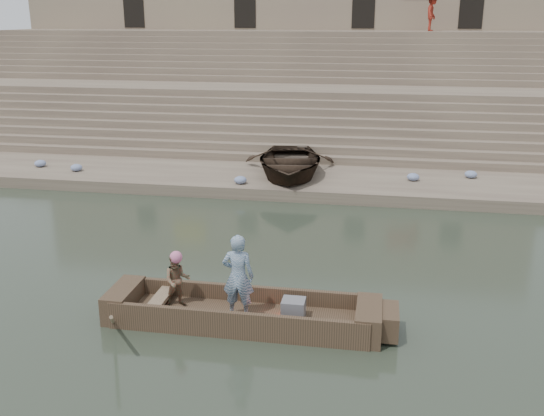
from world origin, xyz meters
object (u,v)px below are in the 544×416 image
(standing_man, at_px, (238,276))
(main_rowboat, at_px, (242,319))
(television, at_px, (293,309))
(pedestrian, at_px, (432,13))
(rowing_man, at_px, (177,280))
(beached_rowboat, at_px, (289,162))

(standing_man, bearing_deg, main_rowboat, -112.55)
(main_rowboat, xyz_separation_m, television, (1.04, -0.00, 0.31))
(standing_man, distance_m, pedestrian, 26.13)
(standing_man, bearing_deg, pedestrian, -101.77)
(main_rowboat, bearing_deg, pedestrian, 78.62)
(main_rowboat, bearing_deg, standing_man, -112.21)
(standing_man, xyz_separation_m, rowing_man, (-1.35, 0.24, -0.30))
(beached_rowboat, relative_size, pedestrian, 2.53)
(standing_man, height_order, beached_rowboat, standing_man)
(pedestrian, bearing_deg, main_rowboat, -179.42)
(main_rowboat, xyz_separation_m, standing_man, (-0.04, -0.11, 0.98))
(rowing_man, relative_size, beached_rowboat, 0.24)
(main_rowboat, relative_size, beached_rowboat, 1.03)
(television, bearing_deg, standing_man, -174.32)
(main_rowboat, height_order, standing_man, standing_man)
(rowing_man, xyz_separation_m, pedestrian, (6.44, 24.88, 5.36))
(standing_man, xyz_separation_m, television, (1.09, 0.11, -0.67))
(main_rowboat, relative_size, television, 10.87)
(pedestrian, bearing_deg, standing_man, -179.47)
(main_rowboat, bearing_deg, rowing_man, 174.57)
(rowing_man, height_order, beached_rowboat, beached_rowboat)
(main_rowboat, xyz_separation_m, rowing_man, (-1.40, 0.13, 0.68))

